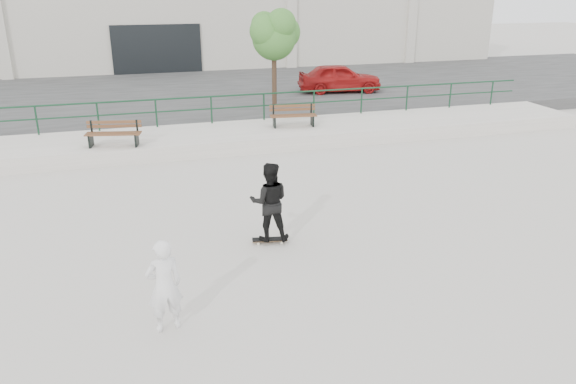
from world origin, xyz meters
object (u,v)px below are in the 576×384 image
object	(u,v)px
standing_skater	(269,202)
bench_right	(293,116)
skateboard	(270,240)
tree	(275,33)
bench_left	(114,134)
red_car	(340,78)
seated_skater	(164,286)

from	to	relation	value
standing_skater	bench_right	bearing A→B (deg)	-97.17
skateboard	tree	bearing A→B (deg)	85.06
bench_left	red_car	world-z (taller)	red_car
bench_left	seated_skater	world-z (taller)	seated_skater
bench_right	skateboard	xyz separation A→B (m)	(-3.02, -8.23, -0.81)
standing_skater	skateboard	bearing A→B (deg)	-0.00
red_car	bench_left	bearing A→B (deg)	131.44
standing_skater	seated_skater	bearing A→B (deg)	60.69
bench_right	standing_skater	xyz separation A→B (m)	(-3.02, -8.23, 0.10)
tree	bench_left	bearing A→B (deg)	-145.10
bench_left	red_car	size ratio (longest dim) A/B	0.46
tree	red_car	distance (m)	4.96
standing_skater	seated_skater	world-z (taller)	standing_skater
bench_left	skateboard	distance (m)	8.07
bench_left	tree	xyz separation A→B (m)	(6.58, 4.59, 2.59)
bench_right	tree	xyz separation A→B (m)	(0.31, 3.70, 2.60)
tree	red_car	world-z (taller)	tree
seated_skater	skateboard	bearing A→B (deg)	-143.00
bench_left	seated_skater	xyz separation A→B (m)	(0.78, -10.05, -0.08)
tree	skateboard	world-z (taller)	tree
red_car	seated_skater	world-z (taller)	red_car
red_car	skateboard	world-z (taller)	red_car
tree	standing_skater	world-z (taller)	tree
bench_right	standing_skater	world-z (taller)	standing_skater
skateboard	standing_skater	bearing A→B (deg)	0.00
red_car	skateboard	distance (m)	15.88
bench_left	tree	size ratio (longest dim) A/B	0.45
seated_skater	bench_right	bearing A→B (deg)	-127.34
tree	skateboard	size ratio (longest dim) A/B	4.95
bench_right	standing_skater	size ratio (longest dim) A/B	0.98
skateboard	seated_skater	world-z (taller)	seated_skater
bench_left	bench_right	bearing A→B (deg)	20.09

